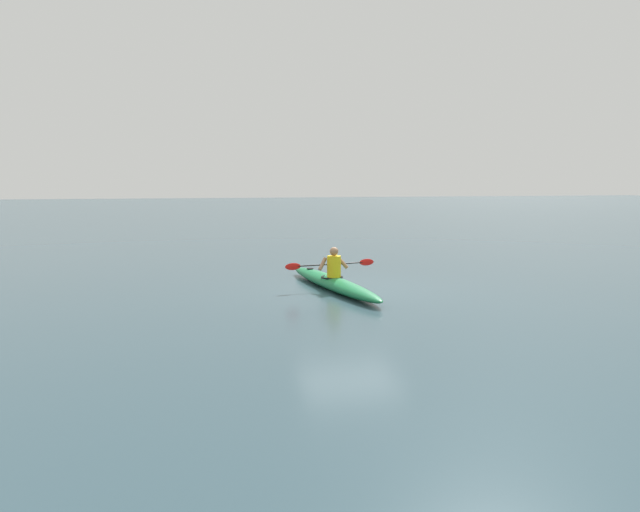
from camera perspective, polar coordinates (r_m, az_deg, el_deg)
ground_plane at (r=14.54m, az=2.95°, el=-3.11°), size 160.00×160.00×0.00m
kayak at (r=14.29m, az=1.25°, el=-2.64°), size 1.33×5.08×0.31m
kayaker at (r=14.17m, az=1.34°, el=-0.83°), size 2.36×0.56×0.74m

